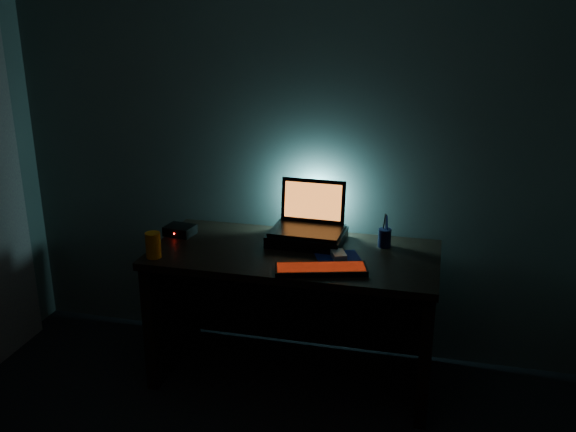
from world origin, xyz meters
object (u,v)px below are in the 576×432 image
object	(u,v)px
keyboard	(321,269)
mouse	(339,255)
pen_cup	(385,238)
router	(180,230)
laptop	(310,218)
juice_glass	(153,245)

from	to	relation	value
keyboard	mouse	bearing A→B (deg)	56.84
pen_cup	router	bearing A→B (deg)	-175.59
keyboard	mouse	size ratio (longest dim) A/B	4.35
laptop	router	world-z (taller)	laptop
laptop	juice_glass	world-z (taller)	laptop
pen_cup	laptop	bearing A→B (deg)	177.76
juice_glass	router	bearing A→B (deg)	90.00
laptop	mouse	distance (m)	0.33
juice_glass	mouse	bearing A→B (deg)	12.42
keyboard	router	xyz separation A→B (m)	(-0.87, 0.32, 0.01)
juice_glass	router	size ratio (longest dim) A/B	0.78
mouse	juice_glass	xyz separation A→B (m)	(-0.92, -0.20, 0.05)
laptop	mouse	bearing A→B (deg)	-47.84
laptop	juice_glass	bearing A→B (deg)	-146.22
laptop	pen_cup	bearing A→B (deg)	-0.15
laptop	mouse	world-z (taller)	laptop
pen_cup	juice_glass	world-z (taller)	juice_glass
laptop	keyboard	xyz separation A→B (m)	(0.15, -0.42, -0.11)
keyboard	mouse	xyz separation A→B (m)	(0.06, 0.18, 0.01)
mouse	router	size ratio (longest dim) A/B	0.63
keyboard	juice_glass	world-z (taller)	juice_glass
laptop	juice_glass	xyz separation A→B (m)	(-0.72, -0.44, -0.05)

